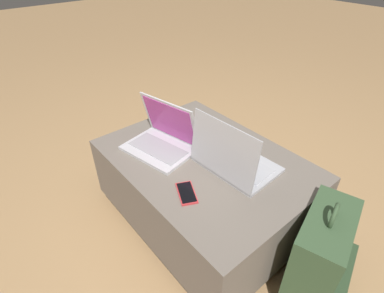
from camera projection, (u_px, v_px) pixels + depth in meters
The scene contains 6 objects.
ground_plane at pixel (203, 214), 1.70m from camera, with size 14.00×14.00×0.00m, color tan.
ottoman at pixel (204, 188), 1.58m from camera, with size 1.01×0.74×0.40m.
laptop_near at pixel (163, 139), 1.51m from camera, with size 0.38×0.31×0.25m.
laptop_far at pixel (233, 159), 1.37m from camera, with size 0.37×0.28×0.27m.
cell_phone at pixel (186, 193), 1.26m from camera, with size 0.15×0.12×0.01m.
backpack at pixel (320, 260), 1.22m from camera, with size 0.30×0.39×0.52m.
Camera 1 is at (0.85, -0.79, 1.29)m, focal length 28.00 mm.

